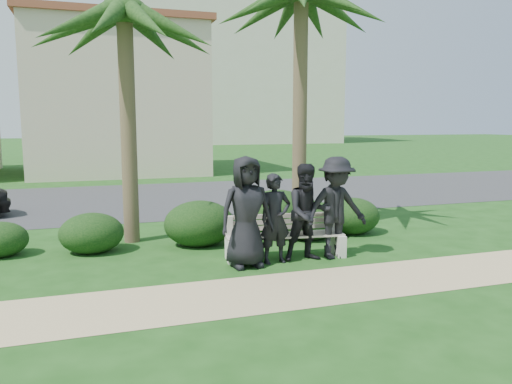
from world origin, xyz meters
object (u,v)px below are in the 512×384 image
man_d (336,208)px  palm_left (124,14)px  man_b (275,219)px  man_c (308,213)px  man_a (246,212)px  park_bench (285,239)px

man_d → palm_left: 5.62m
man_b → man_c: size_ratio=0.91×
man_b → man_a: bearing=-178.7°
man_c → palm_left: (-2.90, 2.48, 3.73)m
man_a → man_d: size_ratio=1.03×
man_b → man_c: 0.61m
park_bench → man_b: size_ratio=1.41×
park_bench → man_d: size_ratio=1.21×
man_b → palm_left: palm_left is taller
man_b → man_d: bearing=-7.5°
man_b → park_bench: bearing=37.8°
park_bench → man_c: man_c is taller
man_b → man_c: bearing=-9.0°
palm_left → park_bench: bearing=-40.0°
palm_left → man_c: bearing=-40.5°
man_a → man_c: size_ratio=1.09×
man_b → man_d: 1.17m
man_d → palm_left: (-3.46, 2.49, 3.67)m
man_a → man_b: 0.58m
man_b → man_d: size_ratio=0.85×
man_c → man_d: bearing=2.0°
man_a → park_bench: bearing=18.7°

